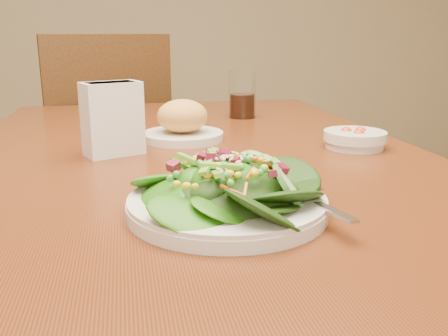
# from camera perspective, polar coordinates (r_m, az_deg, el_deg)

# --- Properties ---
(dining_table) EXTENTS (0.90, 1.40, 0.75)m
(dining_table) POSITION_cam_1_polar(r_m,az_deg,el_deg) (1.01, -3.21, -3.63)
(dining_table) COLOR #552813
(dining_table) RESTS_ON ground_plane
(chair_far) EXTENTS (0.55, 0.55, 0.97)m
(chair_far) POSITION_cam_1_polar(r_m,az_deg,el_deg) (1.91, -13.43, 0.83)
(chair_far) COLOR #452811
(chair_far) RESTS_ON ground_plane
(salad_plate) EXTENTS (0.26, 0.26, 0.07)m
(salad_plate) POSITION_cam_1_polar(r_m,az_deg,el_deg) (0.64, 1.16, -2.82)
(salad_plate) COLOR silver
(salad_plate) RESTS_ON dining_table
(bread_plate) EXTENTS (0.18, 0.18, 0.09)m
(bread_plate) POSITION_cam_1_polar(r_m,az_deg,el_deg) (1.08, -4.77, 5.07)
(bread_plate) COLOR silver
(bread_plate) RESTS_ON dining_table
(tomato_bowl) EXTENTS (0.12, 0.12, 0.04)m
(tomato_bowl) POSITION_cam_1_polar(r_m,az_deg,el_deg) (1.04, 14.71, 3.23)
(tomato_bowl) COLOR silver
(tomato_bowl) RESTS_ON dining_table
(drinking_glass) EXTENTS (0.07, 0.07, 0.13)m
(drinking_glass) POSITION_cam_1_polar(r_m,az_deg,el_deg) (1.37, 2.11, 8.06)
(drinking_glass) COLOR silver
(drinking_glass) RESTS_ON dining_table
(napkin_holder) EXTENTS (0.12, 0.09, 0.14)m
(napkin_holder) POSITION_cam_1_polar(r_m,az_deg,el_deg) (0.96, -12.63, 5.73)
(napkin_holder) COLOR white
(napkin_holder) RESTS_ON dining_table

